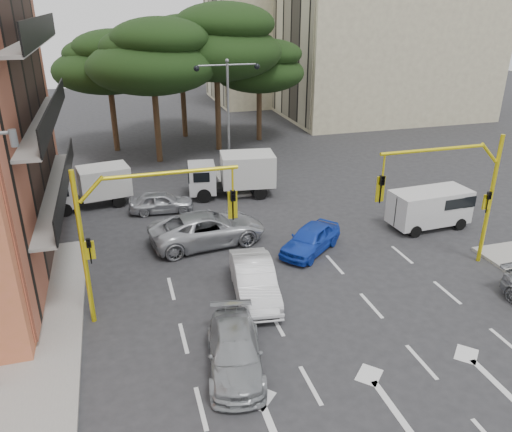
{
  "coord_description": "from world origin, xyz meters",
  "views": [
    {
      "loc": [
        -7.07,
        -14.86,
        11.16
      ],
      "look_at": [
        -0.95,
        6.36,
        1.6
      ],
      "focal_mm": 35.0,
      "sensor_mm": 36.0,
      "label": 1
    }
  ],
  "objects_px": {
    "street_lamp_center": "(228,100)",
    "box_truck_a": "(90,188)",
    "car_blue_compact": "(311,239)",
    "signal_mast_right": "(459,186)",
    "signal_mast_left": "(133,222)",
    "car_silver_wagon": "(235,351)",
    "box_truck_b": "(232,175)",
    "van_white": "(429,209)",
    "car_silver_cross_a": "(207,228)",
    "car_white_hatch": "(254,280)",
    "car_silver_cross_b": "(161,202)"
  },
  "relations": [
    {
      "from": "street_lamp_center",
      "to": "box_truck_a",
      "type": "height_order",
      "value": "street_lamp_center"
    },
    {
      "from": "car_blue_compact",
      "to": "box_truck_a",
      "type": "distance_m",
      "value": 13.57
    },
    {
      "from": "signal_mast_right",
      "to": "street_lamp_center",
      "type": "bearing_deg",
      "value": 115.91
    },
    {
      "from": "signal_mast_right",
      "to": "signal_mast_left",
      "type": "distance_m",
      "value": 13.61
    },
    {
      "from": "signal_mast_left",
      "to": "street_lamp_center",
      "type": "xyz_separation_m",
      "value": [
        6.8,
        14.01,
        1.54
      ]
    },
    {
      "from": "car_blue_compact",
      "to": "car_silver_wagon",
      "type": "bearing_deg",
      "value": -77.21
    },
    {
      "from": "signal_mast_left",
      "to": "box_truck_b",
      "type": "height_order",
      "value": "signal_mast_left"
    },
    {
      "from": "signal_mast_right",
      "to": "van_white",
      "type": "xyz_separation_m",
      "value": [
        1.7,
        4.01,
        -2.84
      ]
    },
    {
      "from": "car_silver_cross_a",
      "to": "car_silver_wagon",
      "type": "bearing_deg",
      "value": 167.26
    },
    {
      "from": "signal_mast_left",
      "to": "van_white",
      "type": "bearing_deg",
      "value": 14.68
    },
    {
      "from": "car_white_hatch",
      "to": "car_silver_cross_a",
      "type": "height_order",
      "value": "car_silver_cross_a"
    },
    {
      "from": "signal_mast_right",
      "to": "car_silver_cross_b",
      "type": "bearing_deg",
      "value": 139.57
    },
    {
      "from": "car_silver_cross_a",
      "to": "signal_mast_right",
      "type": "bearing_deg",
      "value": -125.38
    },
    {
      "from": "signal_mast_left",
      "to": "car_silver_cross_a",
      "type": "relative_size",
      "value": 1.05
    },
    {
      "from": "signal_mast_right",
      "to": "car_silver_cross_a",
      "type": "distance_m",
      "value": 11.73
    },
    {
      "from": "box_truck_b",
      "to": "van_white",
      "type": "bearing_deg",
      "value": -122.56
    },
    {
      "from": "car_white_hatch",
      "to": "car_silver_cross_b",
      "type": "distance_m",
      "value": 10.36
    },
    {
      "from": "car_silver_cross_b",
      "to": "box_truck_a",
      "type": "relative_size",
      "value": 0.77
    },
    {
      "from": "signal_mast_left",
      "to": "car_blue_compact",
      "type": "height_order",
      "value": "signal_mast_left"
    },
    {
      "from": "car_blue_compact",
      "to": "box_truck_b",
      "type": "distance_m",
      "value": 8.65
    },
    {
      "from": "signal_mast_right",
      "to": "street_lamp_center",
      "type": "height_order",
      "value": "street_lamp_center"
    },
    {
      "from": "street_lamp_center",
      "to": "car_silver_cross_b",
      "type": "height_order",
      "value": "street_lamp_center"
    },
    {
      "from": "car_white_hatch",
      "to": "car_silver_cross_a",
      "type": "distance_m",
      "value": 5.43
    },
    {
      "from": "car_blue_compact",
      "to": "box_truck_a",
      "type": "xyz_separation_m",
      "value": [
        -10.21,
        8.93,
        0.49
      ]
    },
    {
      "from": "car_blue_compact",
      "to": "van_white",
      "type": "xyz_separation_m",
      "value": [
        7.09,
        0.93,
        0.38
      ]
    },
    {
      "from": "street_lamp_center",
      "to": "box_truck_b",
      "type": "bearing_deg",
      "value": -99.31
    },
    {
      "from": "car_silver_wagon",
      "to": "car_white_hatch",
      "type": "bearing_deg",
      "value": 75.73
    },
    {
      "from": "box_truck_b",
      "to": "car_silver_cross_a",
      "type": "bearing_deg",
      "value": 163.39
    },
    {
      "from": "street_lamp_center",
      "to": "van_white",
      "type": "distance_m",
      "value": 13.84
    },
    {
      "from": "car_white_hatch",
      "to": "car_silver_wagon",
      "type": "xyz_separation_m",
      "value": [
        -1.8,
        -3.98,
        -0.12
      ]
    },
    {
      "from": "car_silver_wagon",
      "to": "signal_mast_left",
      "type": "bearing_deg",
      "value": 134.3
    },
    {
      "from": "car_silver_wagon",
      "to": "box_truck_a",
      "type": "xyz_separation_m",
      "value": [
        -4.72,
        16.0,
        0.53
      ]
    },
    {
      "from": "car_blue_compact",
      "to": "car_silver_cross_b",
      "type": "height_order",
      "value": "car_blue_compact"
    },
    {
      "from": "car_white_hatch",
      "to": "car_silver_cross_a",
      "type": "bearing_deg",
      "value": 106.28
    },
    {
      "from": "box_truck_a",
      "to": "box_truck_b",
      "type": "height_order",
      "value": "box_truck_b"
    },
    {
      "from": "signal_mast_right",
      "to": "car_white_hatch",
      "type": "xyz_separation_m",
      "value": [
        -9.09,
        -0.01,
        -3.14
      ]
    },
    {
      "from": "van_white",
      "to": "box_truck_a",
      "type": "height_order",
      "value": "box_truck_a"
    },
    {
      "from": "car_silver_cross_a",
      "to": "box_truck_b",
      "type": "height_order",
      "value": "box_truck_b"
    },
    {
      "from": "box_truck_a",
      "to": "car_white_hatch",
      "type": "bearing_deg",
      "value": -161.94
    },
    {
      "from": "car_blue_compact",
      "to": "van_white",
      "type": "relative_size",
      "value": 0.93
    },
    {
      "from": "street_lamp_center",
      "to": "car_silver_cross_b",
      "type": "relative_size",
      "value": 2.15
    },
    {
      "from": "box_truck_a",
      "to": "car_silver_wagon",
      "type": "bearing_deg",
      "value": -173.97
    },
    {
      "from": "car_blue_compact",
      "to": "car_silver_cross_a",
      "type": "distance_m",
      "value": 5.11
    },
    {
      "from": "van_white",
      "to": "box_truck_a",
      "type": "relative_size",
      "value": 0.89
    },
    {
      "from": "car_silver_cross_a",
      "to": "box_truck_a",
      "type": "xyz_separation_m",
      "value": [
        -5.63,
        6.66,
        0.36
      ]
    },
    {
      "from": "signal_mast_right",
      "to": "car_silver_cross_b",
      "type": "distance_m",
      "value": 15.77
    },
    {
      "from": "signal_mast_left",
      "to": "car_blue_compact",
      "type": "xyz_separation_m",
      "value": [
        8.22,
        3.08,
        -3.22
      ]
    },
    {
      "from": "van_white",
      "to": "box_truck_a",
      "type": "distance_m",
      "value": 19.06
    },
    {
      "from": "car_white_hatch",
      "to": "car_blue_compact",
      "type": "distance_m",
      "value": 4.82
    },
    {
      "from": "signal_mast_left",
      "to": "van_white",
      "type": "height_order",
      "value": "signal_mast_left"
    }
  ]
}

